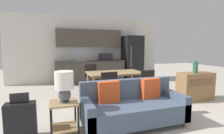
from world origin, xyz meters
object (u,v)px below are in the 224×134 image
Objects in this scene: dining_table at (115,74)px; side_table at (64,113)px; dining_chair_far_left at (92,77)px; refrigerator at (132,58)px; suitcase at (21,120)px; couch at (132,107)px; credenza at (195,86)px; vase at (195,68)px; dining_chair_near_left at (107,88)px; dining_chair_near_right at (145,85)px; table_lamp at (64,84)px.

side_table is at bearing -131.19° from dining_table.
side_table is 2.73m from dining_chair_far_left.
suitcase is (-3.79, -3.92, -0.66)m from refrigerator.
couch is 2.45m from credenza.
dining_chair_far_left is (-2.46, 1.74, -0.40)m from vase.
refrigerator reaches higher than side_table.
vase is 2.48m from dining_chair_near_left.
suitcase is at bearing -134.08° from refrigerator.
side_table is 0.67m from suitcase.
dining_chair_far_left is at bearing -63.93° from dining_chair_near_right.
dining_table is 2.07× the size of suitcase.
dining_table is at bearing 155.59° from credenza.
vase is (3.47, 0.78, 0.53)m from side_table.
credenza is at bearing 171.70° from dining_chair_near_left.
dining_chair_near_left is 1.90m from suitcase.
suitcase is (-4.21, -0.73, -0.08)m from credenza.
suitcase is (-1.70, -0.83, -0.21)m from dining_chair_near_left.
suitcase is at bearing 20.10° from dining_chair_near_left.
dining_chair_far_left is at bearing 144.67° from vase.
vase is 3.04m from dining_chair_far_left.
credenza reaches higher than side_table.
table_lamp is at bearing -166.55° from credenza.
couch is 2.55m from dining_chair_far_left.
dining_chair_near_left is (-2.44, 0.13, -0.40)m from vase.
refrigerator is 3.26m from credenza.
side_table is at bearing -7.52° from suitcase.
dining_chair_far_left is at bearing 122.58° from dining_table.
table_lamp is at bearing -179.35° from couch.
suitcase is (-1.68, -2.44, -0.21)m from dining_chair_far_left.
dining_table is at bearing 81.00° from couch.
table_lamp is at bearing 19.25° from dining_chair_near_right.
side_table is 0.63× the size of dining_chair_near_left.
dining_chair_far_left is at bearing -144.98° from refrigerator.
dining_table is at bearing 48.81° from side_table.
vase is (3.46, 0.81, 0.04)m from table_lamp.
table_lamp reaches higher than suitcase.
credenza is (3.53, 0.84, -0.49)m from table_lamp.
side_table is 0.63× the size of dining_chair_near_right.
dining_chair_far_left is 1.00× the size of dining_chair_near_left.
dining_chair_far_left reaches higher than side_table.
dining_chair_near_left is at bearing 41.66° from side_table.
refrigerator is at bearing 54.66° from dining_table.
dining_table is at bearing 37.06° from suitcase.
dining_chair_near_left is (-0.21, 0.93, 0.17)m from couch.
couch is 2.43m from vase.
side_table is 0.63× the size of dining_chair_far_left.
vase reaches higher than dining_chair_far_left.
couch is at bearing -160.36° from vase.
dining_chair_near_right is (-1.10, -3.08, -0.45)m from refrigerator.
side_table is (-1.52, -1.74, -0.31)m from dining_table.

